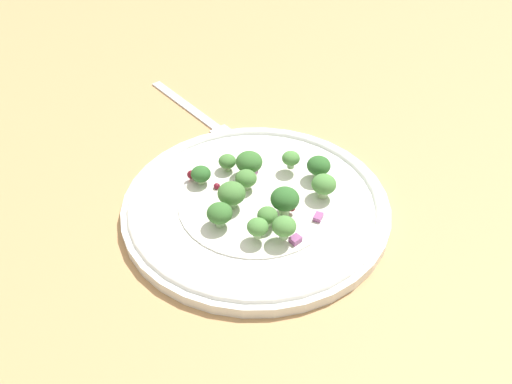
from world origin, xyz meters
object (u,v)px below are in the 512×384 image
broccoli_floret_0 (199,176)px  broccoli_floret_1 (220,214)px  broccoli_floret_2 (263,214)px  plate (256,205)px  fork (197,113)px

broccoli_floret_0 → broccoli_floret_1: size_ratio=0.84×
broccoli_floret_2 → broccoli_floret_0: bearing=-105.9°
plate → broccoli_floret_0: (0.33, -6.82, 1.74)cm
broccoli_floret_1 → broccoli_floret_2: bearing=117.4°
plate → fork: 20.78cm
broccoli_floret_2 → fork: bearing=-132.1°
plate → broccoli_floret_1: bearing=-17.6°
broccoli_floret_0 → broccoli_floret_2: (2.60, 9.16, 0.31)cm
broccoli_floret_1 → fork: broccoli_floret_1 is taller
broccoli_floret_0 → plate: bearing=92.8°
broccoli_floret_0 → fork: 16.63cm
plate → broccoli_floret_0: broccoli_floret_0 is taller
broccoli_floret_0 → broccoli_floret_1: bearing=48.7°
fork → broccoli_floret_2: bearing=47.9°
broccoli_floret_2 → fork: 24.60cm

